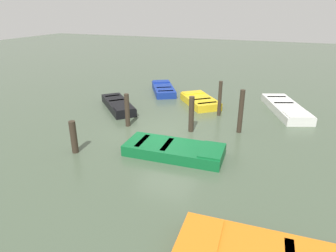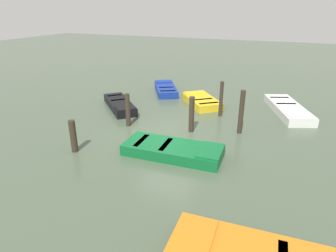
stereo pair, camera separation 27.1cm
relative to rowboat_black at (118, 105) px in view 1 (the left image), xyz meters
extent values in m
plane|color=#475642|center=(2.12, 3.73, -0.22)|extent=(80.00, 80.00, 0.00)
cube|color=black|center=(-0.02, -0.02, -0.02)|extent=(3.14, 3.14, 0.40)
cube|color=gray|center=(-0.02, -0.02, 0.12)|extent=(2.61, 2.62, 0.04)
cube|color=black|center=(0.91, 0.92, 0.21)|extent=(1.20, 1.20, 0.06)
cube|color=#776E5D|center=(-0.20, -0.20, 0.16)|extent=(0.72, 0.72, 0.04)
cube|color=#776E5D|center=(-0.86, -0.86, 0.16)|extent=(0.72, 0.72, 0.04)
cube|color=#0F602D|center=(3.88, 4.66, -0.02)|extent=(1.61, 3.68, 0.40)
cube|color=orange|center=(3.88, 4.66, 0.12)|extent=(1.27, 3.12, 0.04)
cube|color=#0F602D|center=(3.81, 6.07, 0.21)|extent=(1.34, 0.86, 0.06)
cube|color=#B06E1E|center=(3.89, 4.39, 0.16)|extent=(1.13, 0.25, 0.04)
cube|color=#B06E1E|center=(3.94, 3.40, 0.16)|extent=(1.13, 0.25, 0.04)
cube|color=orange|center=(7.98, 6.80, 0.21)|extent=(1.37, 0.95, 0.06)
cube|color=gold|center=(-2.28, 3.91, -0.02)|extent=(2.95, 2.77, 0.40)
cube|color=#4C3319|center=(-2.28, 3.91, 0.12)|extent=(2.44, 2.28, 0.04)
cube|color=gold|center=(-3.09, 3.25, 0.21)|extent=(1.24, 1.34, 0.06)
cube|color=#42301E|center=(-2.13, 4.04, 0.16)|extent=(0.84, 0.96, 0.04)
cube|color=#42301E|center=(-1.56, 4.51, 0.16)|extent=(0.84, 0.96, 0.04)
cube|color=navy|center=(-3.88, 1.04, -0.02)|extent=(3.26, 2.56, 0.40)
cube|color=silver|center=(-3.88, 1.04, 0.12)|extent=(2.73, 2.10, 0.04)
cube|color=navy|center=(-4.92, 0.44, 0.21)|extent=(1.12, 1.26, 0.06)
cube|color=#A4A49F|center=(-3.68, 1.15, 0.16)|extent=(0.63, 0.90, 0.04)
cube|color=#A4A49F|center=(-2.94, 1.57, 0.16)|extent=(0.63, 0.90, 0.04)
cube|color=silver|center=(-2.77, 8.39, -0.02)|extent=(4.33, 2.73, 0.40)
cube|color=#334772|center=(-2.77, 8.39, 0.12)|extent=(3.65, 2.24, 0.04)
cube|color=silver|center=(-1.27, 8.97, 0.21)|extent=(1.28, 1.45, 0.06)
cube|color=navy|center=(-3.06, 8.28, 0.16)|extent=(0.56, 1.04, 0.04)
cube|color=navy|center=(-4.12, 7.87, 0.16)|extent=(0.56, 1.04, 0.04)
cylinder|color=#33281E|center=(-0.96, 5.27, 0.66)|extent=(0.18, 0.18, 1.76)
cylinder|color=#33281E|center=(0.83, 6.57, 0.74)|extent=(0.21, 0.21, 1.91)
cylinder|color=#33281E|center=(5.04, 1.13, 0.41)|extent=(0.24, 0.24, 1.25)
cylinder|color=#33281E|center=(1.50, 4.57, 0.58)|extent=(0.23, 0.23, 1.59)
cylinder|color=#33281E|center=(1.98, 1.69, 0.55)|extent=(0.21, 0.21, 1.52)
camera|label=1|loc=(12.91, 8.00, 4.89)|focal=31.23mm
camera|label=2|loc=(12.81, 8.25, 4.89)|focal=31.23mm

